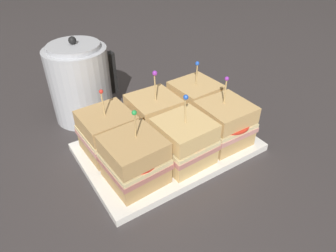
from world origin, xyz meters
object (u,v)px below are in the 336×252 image
Objects in this scene: sandwich_front_right at (224,123)px; kettle_steel at (81,83)px; sandwich_back_right at (195,101)px; sandwich_back_center at (154,115)px; serving_platter at (168,147)px; sandwich_front_left at (135,160)px; sandwich_back_left at (108,132)px; sandwich_front_center at (185,141)px.

sandwich_front_right is 0.41m from kettle_steel.
sandwich_front_right reaches higher than sandwich_back_right.
serving_platter is at bearing -90.63° from sandwich_back_center.
sandwich_front_left is 1.02× the size of sandwich_back_left.
sandwich_back_center is at bearing 90.63° from sandwich_front_center.
sandwich_front_right is at bearing -46.26° from sandwich_back_center.
serving_platter is 0.09m from sandwich_back_center.
sandwich_front_left is at bearing -153.89° from serving_platter.
sandwich_back_center is at bearing 89.37° from serving_platter.
sandwich_back_center is 1.05× the size of sandwich_back_right.
serving_platter is 0.15m from sandwich_front_right.
sandwich_front_right is 0.73× the size of kettle_steel.
serving_platter is at bearing 91.88° from sandwich_front_center.
sandwich_front_center is 0.12m from sandwich_front_right.
serving_platter is 0.15m from sandwich_back_right.
sandwich_back_center reaches higher than sandwich_back_right.
serving_platter is at bearing -154.90° from sandwich_back_right.
sandwich_back_left is (-0.13, 0.13, -0.00)m from sandwich_front_center.
sandwich_back_center is at bearing 177.56° from sandwich_back_right.
serving_platter is 2.54× the size of sandwich_back_left.
sandwich_front_right is at bearing -54.28° from kettle_steel.
sandwich_back_right is (0.00, 0.12, -0.00)m from sandwich_front_right.
sandwich_front_center is at bearing -88.12° from serving_platter.
sandwich_front_right is at bearing -0.62° from sandwich_front_left.
serving_platter is at bearing 26.11° from sandwich_front_left.
sandwich_front_center is 1.05× the size of sandwich_back_left.
sandwich_front_left is 0.97× the size of sandwich_front_right.
kettle_steel is at bearing 139.43° from sandwich_back_right.
kettle_steel is at bearing 109.20° from sandwich_front_center.
serving_platter is 1.76× the size of kettle_steel.
sandwich_back_left is 0.26m from sandwich_back_right.
sandwich_front_center is at bearing -89.37° from sandwich_back_center.
sandwich_front_center reaches higher than sandwich_front_left.
kettle_steel is at bearing 125.72° from sandwich_front_right.
sandwich_back_center is at bearing 45.48° from sandwich_front_left.
sandwich_back_left reaches higher than serving_platter.
sandwich_front_left is 0.33m from kettle_steel.
sandwich_front_center is at bearing -134.99° from sandwich_back_right.
sandwich_front_center is 0.18m from sandwich_back_right.
sandwich_front_right reaches higher than sandwich_back_left.
sandwich_front_center is 0.99× the size of sandwich_front_right.
serving_platter is 2.40× the size of sandwich_front_right.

